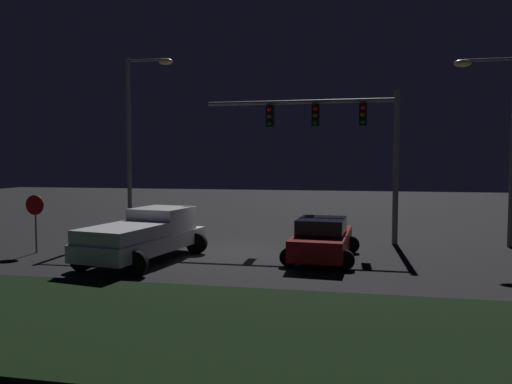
{
  "coord_description": "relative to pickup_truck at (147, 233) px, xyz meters",
  "views": [
    {
      "loc": [
        4.37,
        -18.02,
        3.51
      ],
      "look_at": [
        0.58,
        1.22,
        2.26
      ],
      "focal_mm": 33.5,
      "sensor_mm": 36.0,
      "label": 1
    }
  ],
  "objects": [
    {
      "name": "car_sedan",
      "position": [
        6.08,
        1.42,
        -0.26
      ],
      "size": [
        2.68,
        4.51,
        1.51
      ],
      "rotation": [
        0.0,
        0.0,
        1.5
      ],
      "color": "maroon",
      "rests_on": "ground_plane"
    },
    {
      "name": "traffic_signal_gantry",
      "position": [
        6.49,
        5.27,
        3.9
      ],
      "size": [
        8.32,
        0.56,
        6.5
      ],
      "color": "slate",
      "rests_on": "ground_plane"
    },
    {
      "name": "pickup_truck",
      "position": [
        0.0,
        0.0,
        0.0
      ],
      "size": [
        3.52,
        5.67,
        1.8
      ],
      "rotation": [
        0.0,
        0.0,
        1.39
      ],
      "color": "silver",
      "rests_on": "ground_plane"
    },
    {
      "name": "street_lamp_left",
      "position": [
        -3.11,
        6.03,
        4.3
      ],
      "size": [
        2.4,
        0.44,
        8.5
      ],
      "color": "slate",
      "rests_on": "ground_plane"
    },
    {
      "name": "grass_median",
      "position": [
        2.65,
        -6.2,
        -0.95
      ],
      "size": [
        23.16,
        6.0,
        0.1
      ],
      "primitive_type": "cube",
      "color": "black",
      "rests_on": "ground_plane"
    },
    {
      "name": "stop_sign",
      "position": [
        -4.79,
        0.54,
        0.56
      ],
      "size": [
        0.76,
        0.08,
        2.23
      ],
      "color": "slate",
      "rests_on": "ground_plane"
    },
    {
      "name": "ground_plane",
      "position": [
        2.65,
        2.36,
        -1.0
      ],
      "size": [
        80.0,
        80.0,
        0.0
      ],
      "primitive_type": "plane",
      "color": "black"
    },
    {
      "name": "street_lamp_right",
      "position": [
        13.01,
        5.41,
        3.92
      ],
      "size": [
        2.46,
        0.44,
        7.78
      ],
      "color": "slate",
      "rests_on": "ground_plane"
    }
  ]
}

